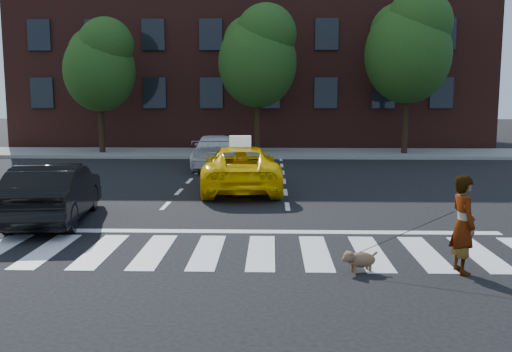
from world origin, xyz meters
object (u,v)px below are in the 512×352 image
Objects in this scene: tree_mid at (258,53)px; dog at (359,259)px; woman at (463,225)px; white_suv at (217,152)px; tree_left at (100,62)px; taxi at (241,168)px; black_sedan at (54,192)px; tree_right at (409,43)px.

tree_mid reaches higher than dog.
woman is (3.76, -18.10, -4.05)m from tree_mid.
tree_left is at bearing -41.13° from white_suv.
taxi is 5.37m from white_suv.
taxi is 7.77× the size of dog.
taxi is 1.19× the size of black_sedan.
tree_mid reaches higher than taxi.
taxi is 9.06m from woman.
woman reaches higher than dog.
black_sedan is at bearing 58.72° from woman.
tree_left is 20.92m from dog.
tree_left is 1.33× the size of taxi.
black_sedan is 8.86m from woman.
dog is at bearing -105.18° from tree_right.
white_suv is at bearing 87.13° from dog.
black_sedan reaches higher than dog.
tree_left is 0.84× the size of tree_right.
tree_right is 1.58× the size of taxi.
tree_mid is at bearing 4.44° from woman.
tree_left is 14.52m from tree_right.
dog is at bearing -62.11° from tree_left.
taxi is 3.03× the size of woman.
white_suv is at bearing -150.80° from tree_right.
white_suv is at bearing -113.51° from black_sedan.
tree_mid is (7.50, -0.00, 0.41)m from tree_left.
tree_left is at bearing -85.10° from black_sedan.
tree_left reaches higher than taxi.
white_suv is (-1.53, -4.77, -4.19)m from tree_mid.
tree_mid is 0.92× the size of tree_right.
taxi is (7.20, -10.00, -3.76)m from tree_left.
tree_left is at bearing 99.87° from dog.
tree_mid is at bearing 78.55° from dog.
tree_left reaches higher than woman.
black_sedan is at bearing 71.37° from white_suv.
tree_right is at bearing 56.80° from dog.
tree_right is at bearing -17.45° from woman.
tree_mid is 1.55× the size of white_suv.
dog is at bearing 143.18° from black_sedan.
white_suv is (2.81, 9.73, -0.01)m from black_sedan.
tree_mid is at bearing 180.00° from tree_right.
black_sedan is (-4.33, -14.50, -4.17)m from tree_mid.
tree_mid is at bearing -110.31° from white_suv.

